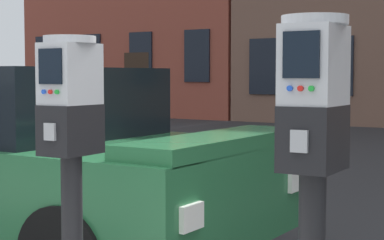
% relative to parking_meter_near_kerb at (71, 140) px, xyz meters
% --- Properties ---
extents(parking_meter_near_kerb, '(0.23, 0.26, 1.39)m').
position_rel_parking_meter_near_kerb_xyz_m(parking_meter_near_kerb, '(0.00, 0.00, 0.00)').
color(parking_meter_near_kerb, black).
rests_on(parking_meter_near_kerb, sidewalk_slab).
extents(parking_meter_twin_adjacent, '(0.23, 0.26, 1.42)m').
position_rel_parking_meter_near_kerb_xyz_m(parking_meter_twin_adjacent, '(1.08, 0.00, 0.02)').
color(parking_meter_twin_adjacent, black).
rests_on(parking_meter_twin_adjacent, sidewalk_slab).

